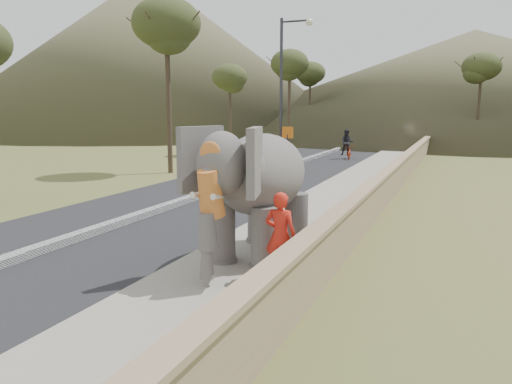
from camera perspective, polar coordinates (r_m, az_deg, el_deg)
ground at (r=9.26m, az=-5.33°, el=-12.05°), size 160.00×160.00×0.00m
road at (r=20.08m, az=-4.80°, el=-0.13°), size 7.00×120.00×0.03m
median at (r=20.06m, az=-4.80°, el=0.14°), size 0.35×120.00×0.22m
walkway at (r=18.37m, az=9.23°, el=-0.95°), size 3.00×120.00×0.15m
parapet at (r=18.00m, az=14.40°, el=0.19°), size 0.30×120.00×1.10m
lamppost at (r=27.05m, az=3.52°, el=12.73°), size 1.76×0.36×8.00m
signboard at (r=26.71m, az=3.62°, el=5.83°), size 0.60×0.08×2.40m
hill_left at (r=75.78m, az=-11.97°, el=15.20°), size 60.00×60.00×22.00m
hill_far at (r=77.70m, az=23.46°, el=11.53°), size 80.00×80.00×14.00m
elephant_and_man at (r=11.03m, az=0.65°, el=0.00°), size 2.38×4.06×2.85m
motorcyclist at (r=33.69m, az=10.49°, el=5.01°), size 1.10×1.84×1.98m
trees at (r=36.89m, az=20.69°, el=9.90°), size 48.02×43.69×9.12m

